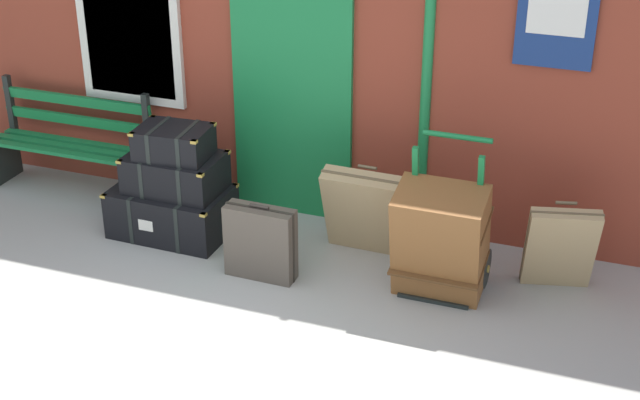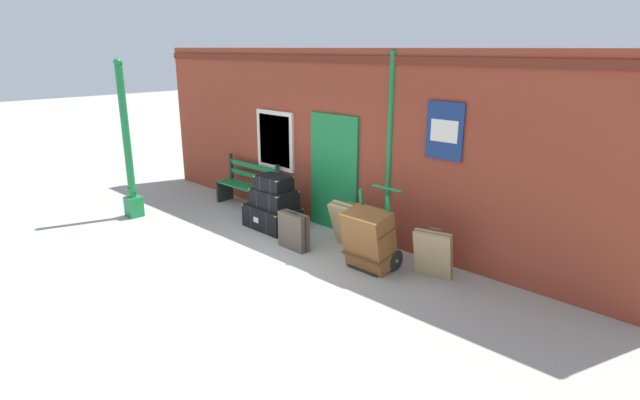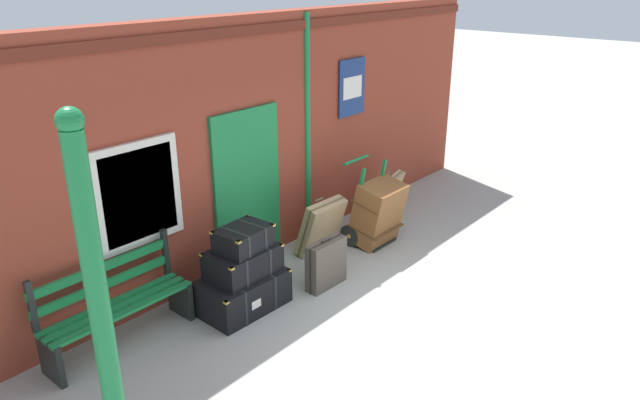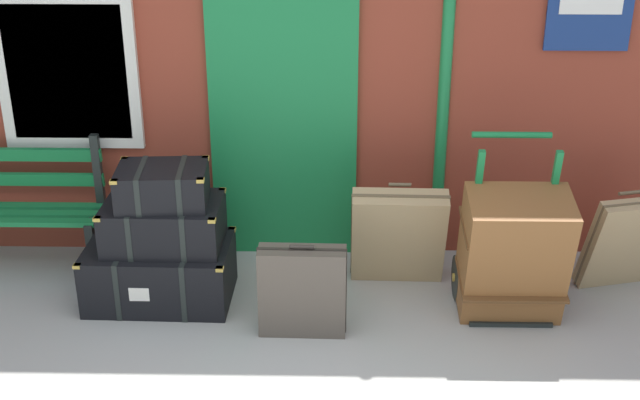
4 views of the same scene
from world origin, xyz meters
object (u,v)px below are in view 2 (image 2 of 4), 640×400
at_px(platform_bench, 248,187).
at_px(steamer_trunk_top, 274,183).
at_px(suitcase_charcoal, 433,254).
at_px(porters_trolley, 376,249).
at_px(steamer_trunk_base, 272,217).
at_px(steamer_trunk_middle, 274,198).
at_px(large_brown_trunk, 369,239).
at_px(suitcase_brown, 294,231).
at_px(suitcase_oxblood, 350,226).
at_px(lamp_post, 129,159).

bearing_deg(platform_bench, steamer_trunk_top, -19.20).
bearing_deg(suitcase_charcoal, porters_trolley, -166.19).
xyz_separation_m(steamer_trunk_base, steamer_trunk_middle, (0.05, 0.02, 0.37)).
height_order(steamer_trunk_base, large_brown_trunk, large_brown_trunk).
relative_size(porters_trolley, suitcase_brown, 1.85).
distance_m(suitcase_brown, suitcase_charcoal, 2.35).
xyz_separation_m(large_brown_trunk, suitcase_charcoal, (0.86, 0.39, -0.10)).
distance_m(steamer_trunk_middle, large_brown_trunk, 2.39).
xyz_separation_m(suitcase_oxblood, suitcase_brown, (-0.67, -0.65, -0.09)).
xyz_separation_m(steamer_trunk_middle, suitcase_charcoal, (3.24, 0.18, -0.20)).
relative_size(platform_bench, steamer_trunk_base, 1.56).
bearing_deg(steamer_trunk_top, suitcase_charcoal, 3.36).
relative_size(steamer_trunk_top, large_brown_trunk, 0.67).
distance_m(platform_bench, steamer_trunk_base, 1.42).
height_order(steamer_trunk_middle, porters_trolley, porters_trolley).
relative_size(steamer_trunk_base, suitcase_charcoal, 1.34).
relative_size(lamp_post, large_brown_trunk, 3.18).
bearing_deg(steamer_trunk_base, porters_trolley, -0.33).
height_order(steamer_trunk_middle, suitcase_oxblood, suitcase_oxblood).
bearing_deg(steamer_trunk_middle, steamer_trunk_base, -157.90).
relative_size(steamer_trunk_middle, suitcase_oxblood, 1.03).
relative_size(lamp_post, suitcase_brown, 4.66).
xyz_separation_m(steamer_trunk_top, suitcase_brown, (0.96, -0.42, -0.57)).
distance_m(platform_bench, large_brown_trunk, 3.81).
bearing_deg(large_brown_trunk, steamer_trunk_middle, 175.02).
height_order(platform_bench, steamer_trunk_top, platform_bench).
relative_size(suitcase_oxblood, suitcase_brown, 1.22).
bearing_deg(porters_trolley, suitcase_oxblood, 161.18).
bearing_deg(large_brown_trunk, platform_bench, 169.76).
bearing_deg(suitcase_charcoal, steamer_trunk_top, -176.64).
xyz_separation_m(platform_bench, porters_trolley, (3.75, -0.50, -0.17)).
xyz_separation_m(lamp_post, steamer_trunk_top, (2.53, 1.47, -0.28)).
distance_m(steamer_trunk_middle, steamer_trunk_top, 0.29).
height_order(steamer_trunk_middle, steamer_trunk_top, steamer_trunk_top).
xyz_separation_m(steamer_trunk_top, porters_trolley, (2.36, -0.02, -0.60)).
bearing_deg(platform_bench, porters_trolley, -7.65).
distance_m(platform_bench, steamer_trunk_top, 1.52).
xyz_separation_m(steamer_trunk_top, suitcase_oxblood, (1.63, 0.23, -0.48)).
bearing_deg(lamp_post, steamer_trunk_base, 30.76).
height_order(steamer_trunk_top, large_brown_trunk, steamer_trunk_top).
bearing_deg(porters_trolley, steamer_trunk_top, 179.46).
distance_m(platform_bench, suitcase_oxblood, 3.02).
relative_size(steamer_trunk_middle, suitcase_charcoal, 1.07).
xyz_separation_m(platform_bench, steamer_trunk_middle, (1.37, -0.47, 0.14)).
relative_size(steamer_trunk_base, suitcase_oxblood, 1.29).
xyz_separation_m(steamer_trunk_middle, porters_trolley, (2.38, -0.03, -0.31)).
relative_size(platform_bench, suitcase_oxblood, 2.02).
height_order(platform_bench, steamer_trunk_middle, platform_bench).
distance_m(suitcase_oxblood, suitcase_brown, 0.94).
height_order(steamer_trunk_base, porters_trolley, porters_trolley).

